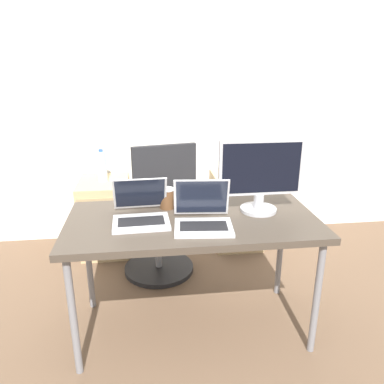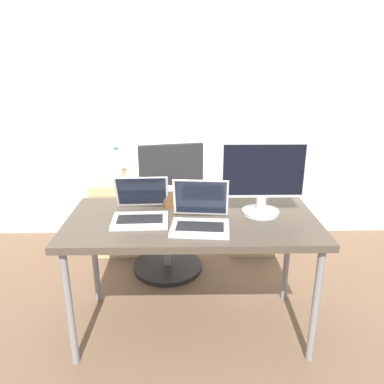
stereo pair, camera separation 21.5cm
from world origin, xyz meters
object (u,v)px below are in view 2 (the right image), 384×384
Objects in this scene: coffee_cup_brown at (169,197)px; laptop_right at (200,217)px; cabinet_left at (120,213)px; laptop_left at (141,210)px; monitor at (263,178)px; cabinet_right at (250,212)px; water_bottle at (117,164)px; office_chair at (168,226)px; coffee_cup_white at (205,202)px.

laptop_right is at bearing -57.81° from coffee_cup_brown.
cabinet_left is 1.85× the size of laptop_left.
monitor is (0.37, 0.17, 0.17)m from laptop_right.
water_bottle is at bearing 179.89° from cabinet_right.
laptop_right reaches higher than cabinet_right.
laptop_right is at bearing -18.62° from laptop_left.
monitor is at bearing -44.97° from office_chair.
laptop_left is 3.93× the size of coffee_cup_white.
cabinet_right is 1.27m from water_bottle.
coffee_cup_white is (-0.33, 0.08, -0.18)m from monitor.
cabinet_right is 1.44m from laptop_right.
cabinet_right is 1.93× the size of laptop_right.
water_bottle reaches higher than coffee_cup_brown.
laptop_left is at bearing 161.38° from laptop_right.
water_bottle is 1.52m from monitor.
cabinet_left and cabinet_right have the same top height.
water_bottle is 2.19× the size of coffee_cup_brown.
office_chair is 0.88m from laptop_right.
coffee_cup_brown is at bearing -85.68° from office_chair.
laptop_right is at bearing -99.51° from coffee_cup_white.
laptop_left is at bearing -132.67° from coffee_cup_brown.
cabinet_right is 1.29× the size of monitor.
cabinet_right is at bearing 34.77° from office_chair.
office_chair is 0.62m from coffee_cup_brown.
cabinet_left is at bearing 180.00° from cabinet_right.
coffee_cup_brown is at bearing 122.19° from laptop_right.
water_bottle is at bearing 116.99° from coffee_cup_brown.
coffee_cup_white reaches higher than cabinet_right.
monitor is at bearing -46.13° from cabinet_left.
monitor is (0.71, 0.06, 0.18)m from laptop_left.
water_bottle is 1.43m from laptop_right.
cabinet_left is at bearing 117.04° from coffee_cup_brown.
laptop_left is at bearing -126.57° from cabinet_right.
laptop_right is (0.68, -1.26, 0.03)m from water_bottle.
cabinet_right is 1.50m from laptop_left.
cabinet_right is at bearing 54.63° from coffee_cup_brown.
coffee_cup_white is at bearing -10.51° from coffee_cup_brown.
office_chair is 3.12× the size of laptop_left.
coffee_cup_white is at bearing -63.13° from office_chair.
monitor is 0.38m from coffee_cup_white.
monitor is (-0.14, -1.09, 0.66)m from cabinet_right.
laptop_right is 3.76× the size of coffee_cup_white.
coffee_cup_brown is (-0.69, -0.97, 0.50)m from cabinet_right.
coffee_cup_white is at bearing -114.74° from cabinet_right.
office_chair is at bearing 105.99° from laptop_right.
coffee_cup_white is at bearing 166.94° from monitor.
cabinet_right is 1.21m from coffee_cup_white.
office_chair is 1.69× the size of cabinet_right.
laptop_right is (-0.51, -1.26, 0.49)m from cabinet_right.
cabinet_right is at bearing -0.11° from water_bottle.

